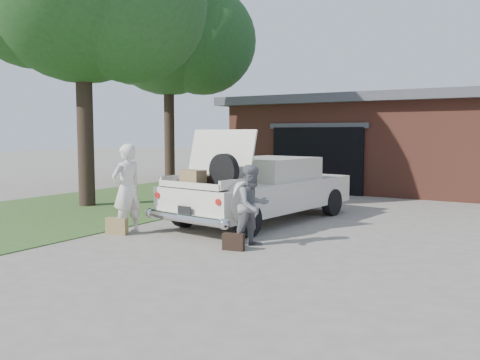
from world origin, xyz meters
The scene contains 9 objects.
ground centered at (0.00, 0.00, 0.00)m, with size 90.00×90.00×0.00m, color gray.
grass_strip centered at (-5.50, 3.00, 0.01)m, with size 6.00×16.00×0.02m, color #2D4C1E.
house centered at (0.98, 11.47, 1.67)m, with size 12.80×7.80×3.30m.
tree_back centered at (-8.76, 9.25, 6.32)m, with size 6.88×5.98×9.60m.
sedan centered at (-0.44, 2.28, 0.74)m, with size 2.57×5.28×2.08m.
woman_left centered at (-2.03, -0.41, 0.90)m, with size 0.66×0.43×1.80m, color silver.
woman_right centered at (0.69, -0.11, 0.73)m, with size 0.71×0.55×1.46m, color slate.
suitcase_left centered at (-2.14, -0.60, 0.17)m, with size 0.44×0.14×0.34m, color #9D834F.
suitcase_right centered at (0.56, -0.54, 0.15)m, with size 0.38×0.12×0.30m, color black.
Camera 1 is at (5.14, -7.80, 2.02)m, focal length 38.00 mm.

